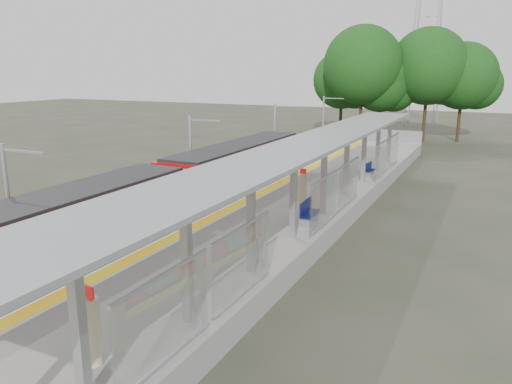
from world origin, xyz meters
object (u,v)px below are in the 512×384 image
train (170,195)px  info_pillar_near (92,330)px  info_pillar_far (303,189)px  bench_mid (308,212)px  litter_bin (253,249)px  bench_far (369,169)px

train → info_pillar_near: (5.60, -11.15, -0.18)m
info_pillar_far → train: bearing=-115.4°
bench_mid → litter_bin: bench_mid is taller
bench_far → litter_bin: bearing=-83.8°
bench_mid → bench_far: (0.03, 11.84, -0.12)m
info_pillar_far → litter_bin: size_ratio=2.24×
bench_mid → bench_far: 11.84m
bench_mid → litter_bin: 5.07m
bench_mid → info_pillar_far: bearing=111.6°
bench_mid → info_pillar_near: info_pillar_near is taller
info_pillar_far → litter_bin: info_pillar_far is taller
bench_far → litter_bin: (-0.35, -16.89, -0.05)m
bench_mid → info_pillar_far: info_pillar_far is taller
info_pillar_near → info_pillar_far: size_ratio=1.07×
bench_far → info_pillar_near: bearing=-84.6°
train → bench_mid: size_ratio=16.41×
bench_mid → litter_bin: bearing=-96.5°
bench_mid → info_pillar_far: (-1.49, 3.29, 0.22)m
info_pillar_near → litter_bin: (0.50, 7.81, -0.45)m
bench_mid → bench_far: bearing=87.0°
train → info_pillar_far: train is taller
bench_mid → litter_bin: (-0.32, -5.05, -0.17)m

